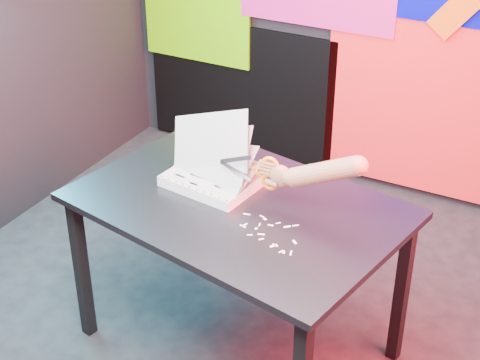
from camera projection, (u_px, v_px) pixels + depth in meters
The scene contains 7 objects.
room at pixel (232, 42), 2.83m from camera, with size 3.01×3.01×2.71m.
backdrop at pixel (366, 33), 4.12m from camera, with size 2.88×0.05×2.08m.
work_table at pixel (238, 220), 2.99m from camera, with size 1.43×1.09×0.75m.
printout_stack at pixel (212, 178), 3.05m from camera, with size 0.43×0.31×0.35m.
scissors at pixel (266, 172), 2.86m from camera, with size 0.26×0.02×0.15m.
hand_forearm at pixel (317, 172), 2.75m from camera, with size 0.42×0.08×0.21m.
paper_clippings at pixel (270, 233), 2.76m from camera, with size 0.28×0.20×0.00m.
Camera 1 is at (1.30, -2.38, 2.31)m, focal length 55.00 mm.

